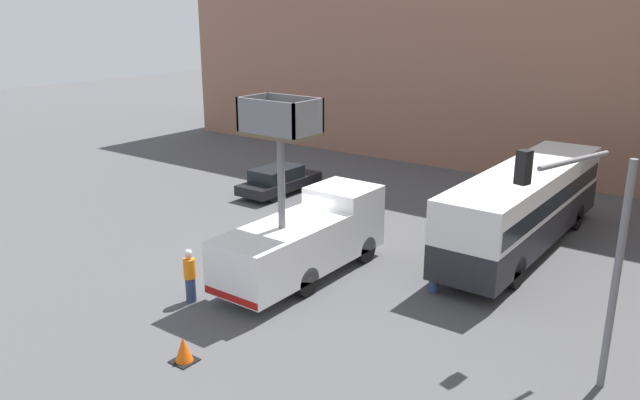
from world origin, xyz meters
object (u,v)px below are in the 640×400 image
object	(u,v)px
road_worker_directing	(435,267)
city_bus	(525,202)
traffic_cone_near_truck	(184,350)
road_worker_near_truck	(190,276)
parked_car_curbside	(279,180)
utility_truck	(306,235)
traffic_light_pole	(581,227)

from	to	relation	value
road_worker_directing	city_bus	bearing A→B (deg)	131.38
city_bus	traffic_cone_near_truck	size ratio (longest dim) A/B	16.39
road_worker_near_truck	parked_car_curbside	distance (m)	12.31
city_bus	parked_car_curbside	size ratio (longest dim) A/B	2.47
utility_truck	road_worker_near_truck	distance (m)	4.16
city_bus	road_worker_near_truck	world-z (taller)	city_bus
city_bus	road_worker_near_truck	distance (m)	12.73
utility_truck	traffic_light_pole	world-z (taller)	utility_truck
utility_truck	road_worker_near_truck	bearing A→B (deg)	-114.47
city_bus	road_worker_directing	world-z (taller)	city_bus
traffic_light_pole	traffic_cone_near_truck	xyz separation A→B (m)	(-8.07, -5.66, -3.52)
parked_car_curbside	utility_truck	bearing A→B (deg)	-44.48
traffic_light_pole	road_worker_near_truck	size ratio (longest dim) A/B	3.24
road_worker_near_truck	utility_truck	bearing A→B (deg)	-177.47
utility_truck	city_bus	xyz separation A→B (m)	(5.10, 6.97, 0.38)
utility_truck	road_worker_near_truck	xyz separation A→B (m)	(-1.70, -3.74, -0.62)
traffic_light_pole	parked_car_curbside	distance (m)	18.28
city_bus	traffic_cone_near_truck	distance (m)	14.01
traffic_light_pole	parked_car_curbside	xyz separation A→B (m)	(-16.22, 7.82, -3.15)
road_worker_near_truck	traffic_cone_near_truck	bearing A→B (deg)	71.82
city_bus	road_worker_near_truck	bearing A→B (deg)	159.60
utility_truck	traffic_cone_near_truck	bearing A→B (deg)	-82.58
utility_truck	city_bus	size ratio (longest dim) A/B	0.60
road_worker_directing	parked_car_curbside	world-z (taller)	road_worker_directing
road_worker_near_truck	parked_car_curbside	xyz separation A→B (m)	(-5.63, 10.95, -0.17)
road_worker_near_truck	parked_car_curbside	size ratio (longest dim) A/B	0.38
traffic_light_pole	utility_truck	bearing A→B (deg)	176.02
city_bus	traffic_light_pole	bearing A→B (deg)	-141.46
utility_truck	road_worker_near_truck	size ratio (longest dim) A/B	3.98
traffic_light_pole	road_worker_near_truck	xyz separation A→B (m)	(-10.59, -3.12, -2.97)
traffic_light_pole	traffic_cone_near_truck	distance (m)	10.47
traffic_cone_near_truck	road_worker_near_truck	bearing A→B (deg)	134.82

